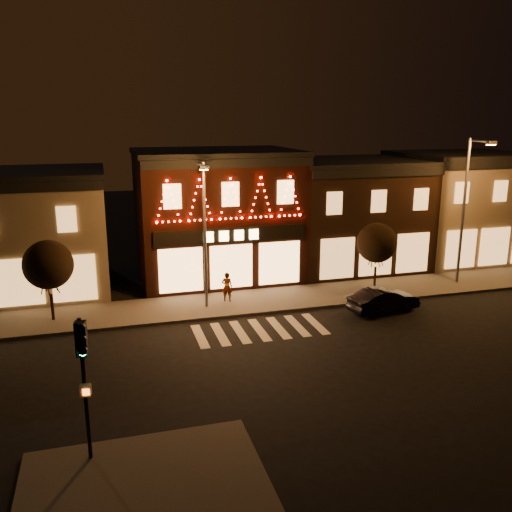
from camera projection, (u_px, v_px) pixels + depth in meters
name	position (u px, v px, depth m)	size (l,w,h in m)	color
ground	(286.00, 364.00, 23.27)	(120.00, 120.00, 0.00)	black
sidewalk_far	(273.00, 300.00, 31.24)	(44.00, 4.00, 0.15)	#47423D
sidewalk_near	(148.00, 509.00, 14.54)	(7.00, 7.00, 0.15)	#47423D
building_left	(1.00, 233.00, 31.93)	(12.20, 8.28, 7.30)	#80745B
building_pulp	(216.00, 214.00, 35.25)	(10.20, 8.34, 8.30)	black
building_right_a	(350.00, 213.00, 37.90)	(9.20, 8.28, 7.50)	black
building_right_b	(460.00, 206.00, 40.26)	(9.20, 8.28, 7.80)	#80745B
traffic_signal_near	(83.00, 363.00, 15.70)	(0.35, 0.48, 4.55)	black
streetlamp_mid	(205.00, 225.00, 28.56)	(0.62, 1.81, 7.90)	#59595E
streetlamp_right	(467.00, 201.00, 32.82)	(0.57, 2.04, 8.91)	#59595E
tree_left	(48.00, 265.00, 27.26)	(2.50, 2.50, 4.18)	black
tree_right	(377.00, 243.00, 32.49)	(2.41, 2.41, 4.03)	black
dark_sedan	(384.00, 300.00, 29.37)	(1.39, 4.00, 1.32)	black
pedestrian	(227.00, 287.00, 30.59)	(0.61, 0.40, 1.68)	gray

